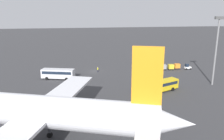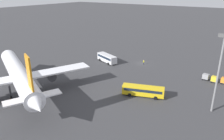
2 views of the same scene
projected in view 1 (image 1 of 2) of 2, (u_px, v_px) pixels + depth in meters
The scene contains 10 objects.
ground_plane at pixel (95, 71), 78.88m from camera, with size 600.00×600.00×0.00m, color #38383A.
airplane at pixel (29, 111), 31.92m from camera, with size 44.57×38.85×15.92m.
shuttle_bus_near at pixel (58, 73), 68.89m from camera, with size 10.60×6.33×3.22m.
shuttle_bus_far at pixel (160, 86), 57.01m from camera, with size 11.83×6.14×3.01m.
baggage_tug at pixel (187, 67), 81.80m from camera, with size 2.46×1.73×2.10m.
worker_person at pixel (98, 70), 77.95m from camera, with size 0.38×0.38×1.74m.
cargo_cart_orange at pixel (177, 66), 82.04m from camera, with size 2.20×1.93×2.06m.
cargo_cart_yellow at pixel (171, 67), 80.88m from camera, with size 2.20×1.93×2.06m.
cargo_cart_grey at pixel (163, 67), 80.81m from camera, with size 2.20×1.93×2.06m.
light_pole at pixel (217, 44), 60.86m from camera, with size 2.80×0.70×19.40m.
Camera 1 is at (12.17, 75.71, 19.49)m, focal length 35.00 mm.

